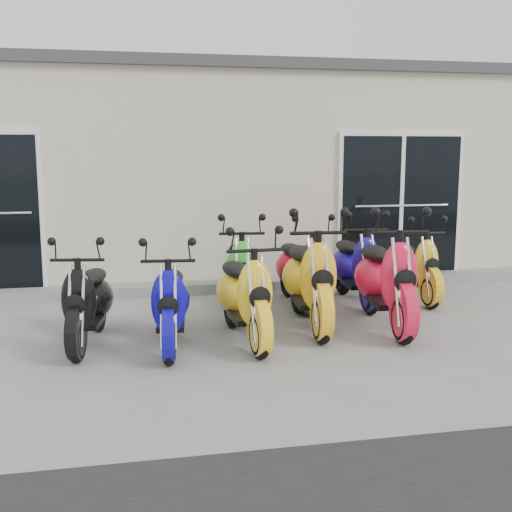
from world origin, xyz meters
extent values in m
plane|color=gray|center=(0.00, 0.00, 0.00)|extent=(80.00, 80.00, 0.00)
cube|color=beige|center=(0.00, 5.20, 1.60)|extent=(14.00, 6.00, 3.20)
cube|color=#3F3F42|center=(0.00, 5.20, 3.28)|extent=(14.20, 6.20, 0.16)
cube|color=gray|center=(0.00, 2.02, 0.07)|extent=(14.00, 0.40, 0.15)
cube|color=black|center=(-3.20, 2.17, 1.26)|extent=(1.07, 0.08, 2.22)
cube|color=black|center=(2.60, 2.17, 1.26)|extent=(2.02, 0.08, 2.22)
camera|label=1|loc=(-1.58, -7.06, 2.06)|focal=45.00mm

